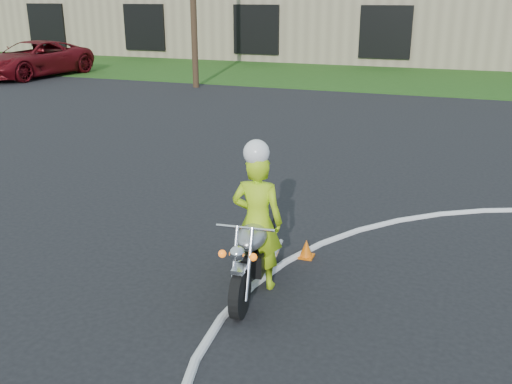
% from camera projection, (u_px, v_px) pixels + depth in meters
% --- Properties ---
extents(primary_motorcycle, '(0.78, 2.24, 1.18)m').
position_uv_depth(primary_motorcycle, '(254.00, 253.00, 7.98)').
color(primary_motorcycle, black).
rests_on(primary_motorcycle, ground).
extents(rider_primary_grp, '(0.77, 0.54, 2.18)m').
position_uv_depth(rider_primary_grp, '(257.00, 218.00, 7.95)').
color(rider_primary_grp, '#AEDC17').
rests_on(rider_primary_grp, ground).
extents(pickup_grp, '(3.80, 6.81, 1.80)m').
position_uv_depth(pickup_grp, '(33.00, 59.00, 29.53)').
color(pickup_grp, '#5F0A11').
rests_on(pickup_grp, ground).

